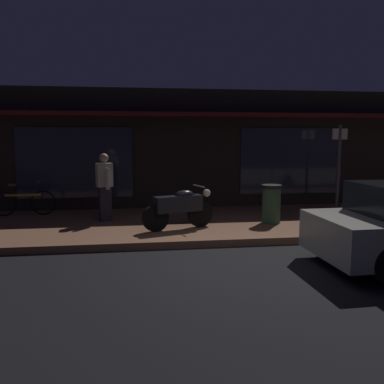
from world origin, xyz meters
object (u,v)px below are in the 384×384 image
at_px(bicycle_parked, 23,202).
at_px(trash_bin, 271,204).
at_px(motorcycle, 180,207).
at_px(sign_post, 339,162).
at_px(person_photographer, 105,186).

relative_size(bicycle_parked, trash_bin, 1.79).
relative_size(motorcycle, sign_post, 0.69).
height_order(motorcycle, trash_bin, motorcycle).
height_order(bicycle_parked, trash_bin, trash_bin).
distance_m(sign_post, trash_bin, 2.99).
bearing_deg(sign_post, trash_bin, -149.29).
relative_size(person_photographer, sign_post, 0.70).
bearing_deg(motorcycle, bicycle_parked, 150.79).
distance_m(motorcycle, person_photographer, 2.14).
relative_size(motorcycle, trash_bin, 1.78).
height_order(person_photographer, trash_bin, person_photographer).
distance_m(motorcycle, sign_post, 5.11).
xyz_separation_m(motorcycle, trash_bin, (2.26, 0.34, -0.03)).
xyz_separation_m(motorcycle, bicycle_parked, (-3.92, 2.19, -0.14)).
height_order(person_photographer, sign_post, sign_post).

